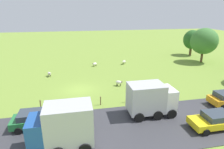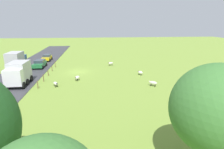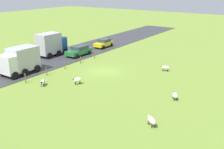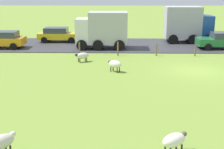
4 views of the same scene
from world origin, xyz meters
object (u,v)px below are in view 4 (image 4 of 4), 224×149
car_2 (3,39)px  car_0 (58,34)px  sheep_1 (115,64)px  car_1 (222,40)px  truck_1 (187,24)px  truck_0 (103,29)px  sheep_0 (174,140)px  sheep_2 (82,56)px

car_2 → car_0: bearing=-51.5°
sheep_1 → car_1: car_1 is taller
sheep_1 → truck_1: (11.92, -7.31, 1.43)m
car_0 → car_1: car_1 is taller
sheep_1 → car_2: size_ratio=0.26×
car_0 → truck_0: bearing=-125.7°
sheep_0 → sheep_1: sheep_1 is taller
truck_1 → sheep_1: bearing=148.5°
sheep_0 → car_1: bearing=-21.7°
sheep_0 → car_1: size_ratio=0.24×
sheep_0 → truck_0: truck_0 is taller
truck_0 → truck_1: size_ratio=0.99×
sheep_1 → truck_0: truck_0 is taller
truck_1 → car_1: 4.51m
sheep_0 → car_2: size_ratio=0.26×
truck_0 → car_0: (3.49, 4.86, -1.01)m
sheep_0 → sheep_2: bearing=19.1°
car_0 → car_1: size_ratio=0.96×
truck_0 → car_2: (-0.16, 9.43, -0.97)m
truck_0 → car_1: bearing=-90.1°
car_1 → car_2: size_ratio=1.08×
sheep_1 → car_2: car_2 is taller
car_2 → truck_0: bearing=-89.0°
car_0 → car_1: 16.43m
sheep_1 → sheep_0: bearing=-168.5°
truck_0 → truck_1: 9.25m
truck_0 → car_0: truck_0 is taller
sheep_2 → truck_1: size_ratio=0.24×
sheep_1 → car_0: size_ratio=0.25×
sheep_2 → sheep_0: bearing=-160.9°
truck_0 → sheep_2: bearing=166.5°
car_1 → car_2: car_2 is taller
sheep_2 → car_0: size_ratio=0.27×
sheep_0 → truck_1: size_ratio=0.23×
sheep_2 → car_2: 9.73m
sheep_0 → truck_0: (19.36, 3.48, 1.37)m
truck_0 → car_2: size_ratio=1.14×
sheep_0 → car_0: car_0 is taller
sheep_0 → car_0: size_ratio=0.25×
truck_1 → sheep_2: bearing=132.3°
car_2 → truck_1: bearing=-78.6°
truck_0 → truck_1: bearing=-67.9°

